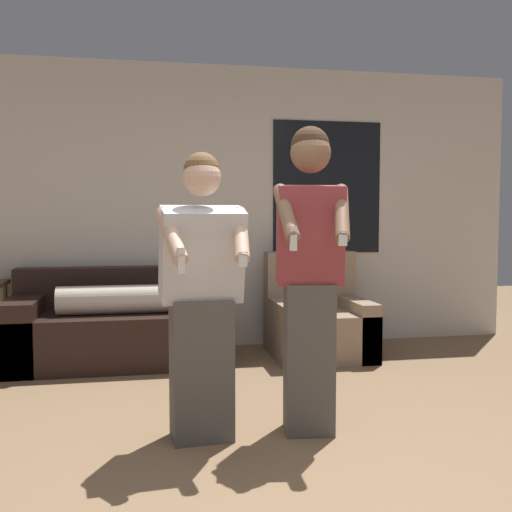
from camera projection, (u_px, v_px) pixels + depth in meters
ground_plane at (289, 482)px, 2.86m from camera, size 14.00×14.00×0.00m
wall_back at (214, 207)px, 5.77m from camera, size 6.10×0.07×2.70m
couch at (120, 327)px, 5.19m from camera, size 1.84×0.90×0.80m
armchair at (318, 323)px, 5.44m from camera, size 0.85×0.84×0.93m
person_left at (202, 299)px, 3.34m from camera, size 0.51×0.53×1.62m
person_right at (310, 274)px, 3.45m from camera, size 0.44×0.51×1.78m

